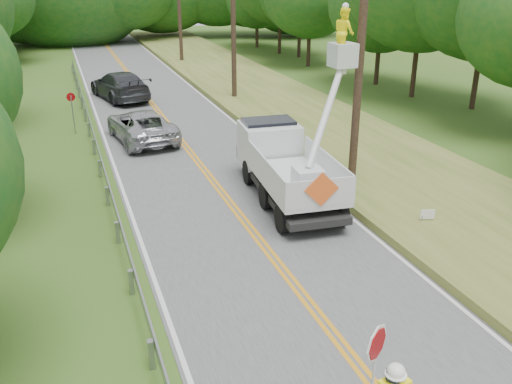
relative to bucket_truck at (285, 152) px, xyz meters
name	(u,v)px	position (x,y,z in m)	size (l,w,h in m)	color
ground	(349,354)	(-2.30, -9.25, -1.50)	(140.00, 140.00, 0.00)	#3D531B
road	(195,158)	(-2.30, 4.75, -1.49)	(7.20, 96.00, 0.03)	#4B4B4E
guardrail	(97,150)	(-6.32, 5.66, -0.95)	(0.18, 48.00, 0.77)	gray
utility_poles	(277,23)	(2.70, 7.77, 3.77)	(1.60, 43.30, 10.00)	black
tall_grass_verge	(339,139)	(4.80, 4.75, -1.35)	(7.00, 96.00, 0.30)	#536023
bucket_truck	(285,152)	(0.00, 0.00, 0.00)	(4.05, 6.78, 6.53)	black
suv_silver	(142,125)	(-4.05, 8.16, -0.74)	(2.45, 5.32, 1.48)	#ACADB3
suv_darkgrey	(120,85)	(-3.94, 17.61, -0.63)	(2.39, 5.88, 1.71)	#35373C
stop_sign_permanent	(72,108)	(-7.05, 10.46, -0.15)	(0.44, 0.13, 2.10)	gray
yard_sign	(427,215)	(3.03, -4.57, -1.03)	(0.45, 0.16, 0.67)	white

